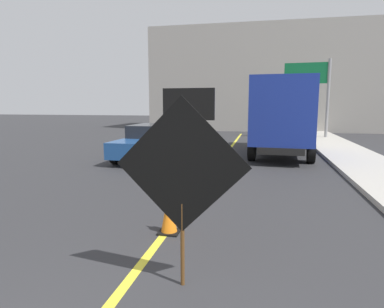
{
  "coord_description": "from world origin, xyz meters",
  "views": [
    {
      "loc": [
        1.62,
        -1.07,
        2.24
      ],
      "look_at": [
        0.28,
        5.17,
        1.27
      ],
      "focal_mm": 31.1,
      "sensor_mm": 36.0,
      "label": 1
    }
  ],
  "objects": [
    {
      "name": "traffic_cone_mid_lane",
      "position": [
        -0.08,
        6.56,
        0.35
      ],
      "size": [
        0.36,
        0.36,
        0.72
      ],
      "color": "black",
      "rests_on": "ground"
    },
    {
      "name": "pickup_car",
      "position": [
        -2.84,
        11.98,
        0.7
      ],
      "size": [
        2.08,
        4.84,
        1.38
      ],
      "color": "navy",
      "rests_on": "ground"
    },
    {
      "name": "highway_guide_sign",
      "position": [
        4.73,
        21.42,
        3.42
      ],
      "size": [
        2.78,
        0.33,
        5.0
      ],
      "color": "gray",
      "rests_on": "ground"
    },
    {
      "name": "arrow_board_trailer",
      "position": [
        -0.61,
        8.77,
        0.48
      ],
      "size": [
        1.6,
        1.85,
        2.7
      ],
      "color": "orange",
      "rests_on": "ground"
    },
    {
      "name": "lane_center_stripe",
      "position": [
        0.0,
        6.0,
        0.0
      ],
      "size": [
        0.14,
        36.0,
        0.01
      ],
      "primitive_type": "cube",
      "color": "yellow",
      "rests_on": "ground"
    },
    {
      "name": "far_building_block",
      "position": [
        1.97,
        29.88,
        4.27
      ],
      "size": [
        19.94,
        7.33,
        8.55
      ],
      "primitive_type": "cube",
      "color": "gray",
      "rests_on": "ground"
    },
    {
      "name": "box_truck",
      "position": [
        2.42,
        13.96,
        1.77
      ],
      "size": [
        2.8,
        6.79,
        3.24
      ],
      "color": "black",
      "rests_on": "ground"
    },
    {
      "name": "roadwork_sign",
      "position": [
        0.69,
        2.68,
        1.47
      ],
      "size": [
        1.63,
        0.05,
        2.33
      ],
      "color": "#593819",
      "rests_on": "ground"
    },
    {
      "name": "traffic_cone_near_sign",
      "position": [
        0.06,
        4.27,
        0.38
      ],
      "size": [
        0.36,
        0.36,
        0.77
      ],
      "color": "black",
      "rests_on": "ground"
    }
  ]
}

